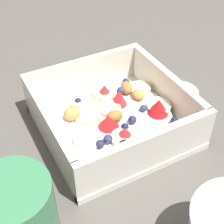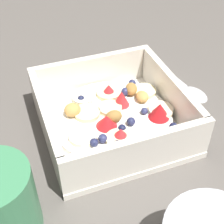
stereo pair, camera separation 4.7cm
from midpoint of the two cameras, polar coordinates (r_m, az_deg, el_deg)
The scene contains 3 objects.
ground_plane at distance 0.49m, azimuth 4.16°, elevation -2.51°, with size 2.40×2.40×0.00m, color #56514C.
fruit_bowl at distance 0.48m, azimuth 2.98°, elevation -0.90°, with size 0.20×0.20×0.07m.
spoon at distance 0.58m, azimuth 14.87°, elevation 4.54°, with size 0.05×0.17×0.01m.
Camera 2 is at (0.14, 0.33, 0.34)m, focal length 52.79 mm.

